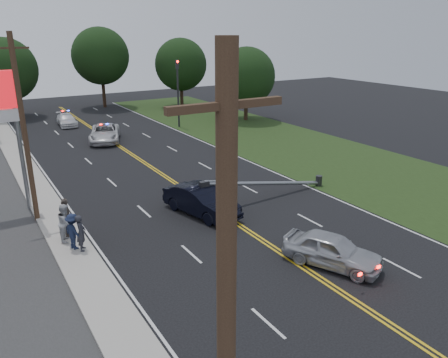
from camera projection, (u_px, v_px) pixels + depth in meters
ground at (308, 271)px, 19.21m from camera, size 120.00×120.00×0.00m
sidewalk at (60, 229)px, 23.11m from camera, size 1.80×70.00×0.12m
grass_verge at (352, 166)px, 33.94m from camera, size 12.00×80.00×0.01m
centerline_yellow at (200, 199)px, 27.27m from camera, size 0.36×80.00×0.00m
traffic_signal at (178, 88)px, 46.13m from camera, size 0.28×0.41×7.05m
fallen_streetlight at (273, 183)px, 27.43m from camera, size 9.36×0.44×1.91m
utility_pole_mid at (24, 130)px, 22.69m from camera, size 1.60×0.28×10.00m
tree_6 at (5, 70)px, 50.91m from camera, size 7.33×7.33×9.28m
tree_7 at (101, 56)px, 57.42m from camera, size 7.43×7.43×10.44m
tree_8 at (181, 65)px, 58.41m from camera, size 6.92×6.92×9.05m
tree_9 at (246, 76)px, 49.62m from camera, size 6.57×6.57×8.28m
crashed_sedan at (201, 201)px, 24.83m from camera, size 2.88×5.27×1.65m
waiting_sedan at (332, 250)px, 19.42m from camera, size 3.46×4.74×1.50m
emergency_a at (105, 133)px, 41.14m from camera, size 4.40×6.24×1.58m
emergency_b at (67, 120)px, 47.87m from camera, size 2.07×4.53×1.29m
bystander_a at (81, 233)px, 20.49m from camera, size 0.61×0.75×1.78m
bystander_b at (66, 222)px, 21.42m from camera, size 1.04×1.14×1.91m
bystander_c at (73, 231)px, 20.64m from camera, size 1.01×1.30×1.77m
bystander_d at (66, 217)px, 21.89m from camera, size 0.79×1.27×2.01m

